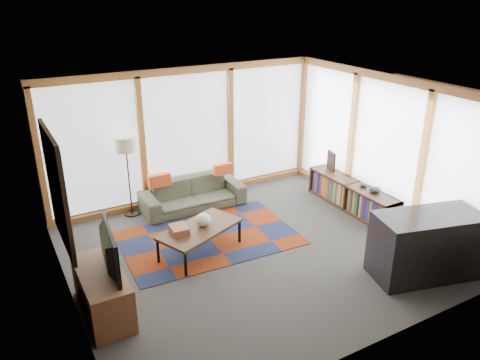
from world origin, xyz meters
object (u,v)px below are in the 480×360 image
sofa (193,194)px  bookshelf (351,196)px  bar_counter (426,245)px  tv_console (103,293)px  television (103,250)px  coffee_table (200,240)px  floor_lamp (129,177)px

sofa → bookshelf: sofa is taller
bookshelf → bar_counter: (-0.56, -2.19, 0.22)m
sofa → tv_console: size_ratio=1.57×
television → coffee_table: bearing=-58.9°
sofa → bar_counter: (2.04, -3.71, 0.20)m
tv_console → bar_counter: bearing=-17.9°
bookshelf → television: (-4.79, -0.78, 0.64)m
tv_console → bar_counter: (4.31, -1.39, 0.17)m
bookshelf → coffee_table: bearing=-179.2°
sofa → floor_lamp: (-1.11, 0.29, 0.48)m
tv_console → coffee_table: bearing=23.7°
sofa → tv_console: (-2.28, -2.31, 0.03)m
sofa → tv_console: bearing=-133.4°
coffee_table → television: (-1.64, -0.74, 0.69)m
coffee_table → bookshelf: bookshelf is taller
bookshelf → television: bearing=-170.8°
television → sofa: bearing=-36.9°
bar_counter → television: bearing=176.5°
floor_lamp → tv_console: (-1.17, -2.60, -0.45)m
coffee_table → television: bearing=-155.7°
floor_lamp → bar_counter: (3.15, -4.00, -0.28)m
tv_console → bar_counter: bar_counter is taller
television → bar_counter: 4.48m
tv_console → sofa: bearing=45.4°
bookshelf → television: 4.90m
coffee_table → bar_counter: 3.38m
floor_lamp → tv_console: 2.89m
coffee_table → sofa: bearing=70.1°
coffee_table → television: size_ratio=1.32×
sofa → bar_counter: size_ratio=1.28×
sofa → coffee_table: bearing=-108.7°
coffee_table → bar_counter: bearing=-39.5°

